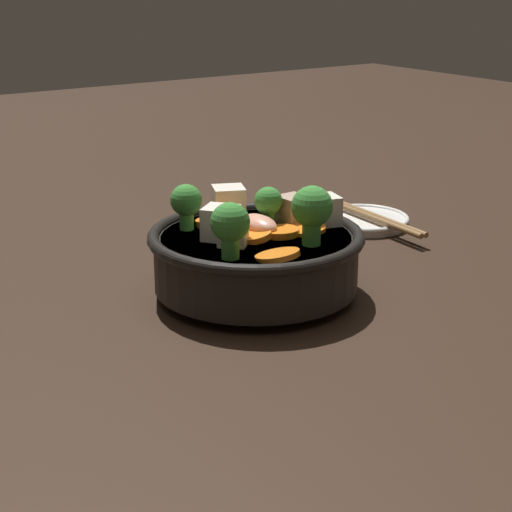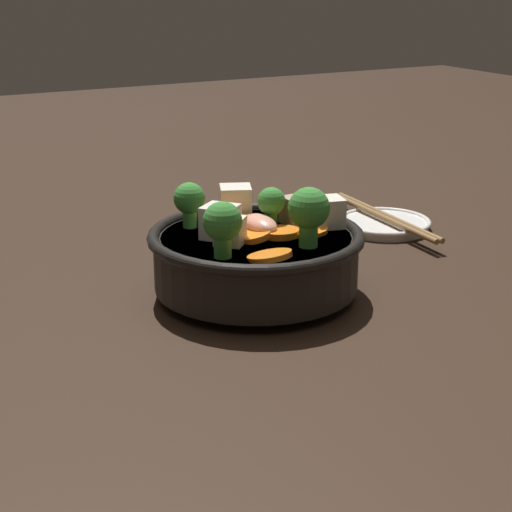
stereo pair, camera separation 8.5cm
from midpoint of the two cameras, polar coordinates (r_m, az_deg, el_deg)
The scene contains 4 objects.
ground_plane at distance 0.86m, azimuth -2.82°, elevation -2.67°, with size 3.00×3.00×0.00m, color black.
stirfry_bowl at distance 0.85m, azimuth -2.86°, elevation 0.24°, with size 0.22×0.22×0.12m.
side_saucer at distance 1.09m, azimuth 4.94°, elevation 2.38°, with size 0.12×0.12×0.01m.
chopsticks_pair at distance 1.09m, azimuth 4.95°, elevation 2.85°, with size 0.23×0.03×0.01m.
Camera 1 is at (0.66, -0.45, 0.32)m, focal length 60.00 mm.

